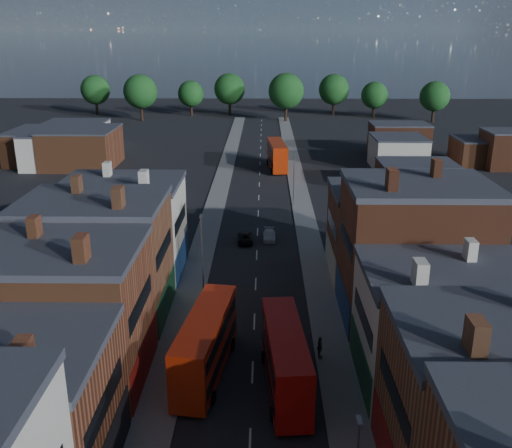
{
  "coord_description": "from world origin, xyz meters",
  "views": [
    {
      "loc": [
        0.83,
        -21.66,
        24.89
      ],
      "look_at": [
        0.0,
        34.16,
        5.83
      ],
      "focal_mm": 40.0,
      "sensor_mm": 36.0,
      "label": 1
    }
  ],
  "objects_px": {
    "bus_0": "(206,343)",
    "car_3": "(269,235)",
    "bus_2": "(277,155)",
    "ped_3": "(320,348)",
    "car_2": "(245,239)",
    "bus_1": "(285,358)"
  },
  "relations": [
    {
      "from": "bus_0",
      "to": "ped_3",
      "type": "distance_m",
      "value": 9.2
    },
    {
      "from": "bus_2",
      "to": "ped_3",
      "type": "distance_m",
      "value": 65.59
    },
    {
      "from": "bus_2",
      "to": "bus_1",
      "type": "bearing_deg",
      "value": -95.91
    },
    {
      "from": "car_2",
      "to": "ped_3",
      "type": "xyz_separation_m",
      "value": [
        6.79,
        -26.12,
        0.51
      ]
    },
    {
      "from": "car_2",
      "to": "car_3",
      "type": "distance_m",
      "value": 3.21
    },
    {
      "from": "car_3",
      "to": "ped_3",
      "type": "distance_m",
      "value": 27.55
    },
    {
      "from": "bus_2",
      "to": "car_2",
      "type": "bearing_deg",
      "value": -102.04
    },
    {
      "from": "ped_3",
      "to": "bus_1",
      "type": "bearing_deg",
      "value": 141.39
    },
    {
      "from": "bus_0",
      "to": "car_2",
      "type": "height_order",
      "value": "bus_0"
    },
    {
      "from": "car_3",
      "to": "car_2",
      "type": "bearing_deg",
      "value": -159.08
    },
    {
      "from": "bus_0",
      "to": "car_3",
      "type": "xyz_separation_m",
      "value": [
        5.01,
        29.43,
        -2.07
      ]
    },
    {
      "from": "bus_0",
      "to": "car_3",
      "type": "bearing_deg",
      "value": 88.22
    },
    {
      "from": "bus_0",
      "to": "bus_2",
      "type": "xyz_separation_m",
      "value": [
        6.7,
        67.69,
        0.11
      ]
    },
    {
      "from": "bus_1",
      "to": "car_3",
      "type": "distance_m",
      "value": 31.38
    },
    {
      "from": "car_3",
      "to": "ped_3",
      "type": "relative_size",
      "value": 2.06
    },
    {
      "from": "bus_1",
      "to": "ped_3",
      "type": "bearing_deg",
      "value": 49.52
    },
    {
      "from": "bus_0",
      "to": "bus_1",
      "type": "relative_size",
      "value": 1.03
    },
    {
      "from": "car_2",
      "to": "car_3",
      "type": "bearing_deg",
      "value": 17.5
    },
    {
      "from": "bus_1",
      "to": "car_2",
      "type": "bearing_deg",
      "value": 92.57
    },
    {
      "from": "bus_2",
      "to": "bus_0",
      "type": "bearing_deg",
      "value": -100.91
    },
    {
      "from": "bus_2",
      "to": "car_3",
      "type": "bearing_deg",
      "value": -97.79
    },
    {
      "from": "bus_2",
      "to": "car_2",
      "type": "distance_m",
      "value": 39.75
    }
  ]
}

